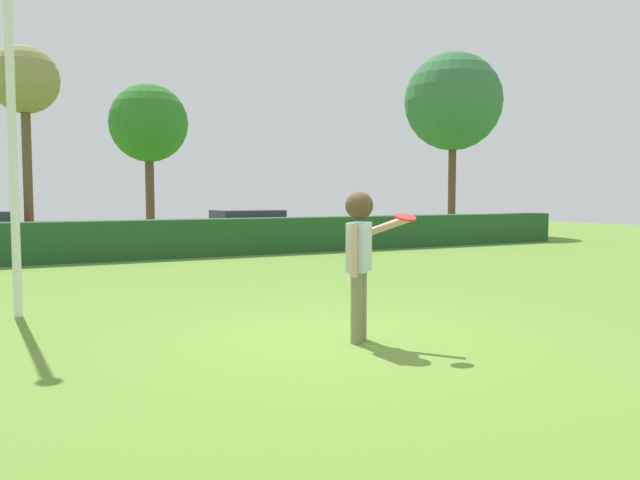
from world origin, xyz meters
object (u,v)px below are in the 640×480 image
object	(u,v)px
person	(360,247)
lamppost	(11,95)
parked_car_black	(248,227)
bare_elm_tree	(25,83)
frisbee	(405,217)
oak_tree	(149,124)
maple_tree	(453,102)

from	to	relation	value
person	lamppost	bearing A→B (deg)	135.07
parked_car_black	bare_elm_tree	size ratio (longest dim) A/B	0.66
frisbee	lamppost	size ratio (longest dim) A/B	0.04
frisbee	person	bearing A→B (deg)	129.38
parked_car_black	person	bearing A→B (deg)	-105.46
lamppost	oak_tree	distance (m)	18.05
lamppost	maple_tree	bearing A→B (deg)	34.79
lamppost	parked_car_black	size ratio (longest dim) A/B	1.34
frisbee	parked_car_black	size ratio (longest dim) A/B	0.06
person	frisbee	xyz separation A→B (m)	(0.35, -0.42, 0.36)
bare_elm_tree	lamppost	bearing A→B (deg)	-93.23
person	maple_tree	size ratio (longest dim) A/B	0.22
parked_car_black	maple_tree	bearing A→B (deg)	13.58
person	bare_elm_tree	distance (m)	16.25
frisbee	parked_car_black	bearing A→B (deg)	76.32
lamppost	maple_tree	world-z (taller)	maple_tree
maple_tree	bare_elm_tree	distance (m)	17.62
person	oak_tree	world-z (taller)	oak_tree
frisbee	oak_tree	world-z (taller)	oak_tree
frisbee	maple_tree	size ratio (longest dim) A/B	0.03
maple_tree	oak_tree	size ratio (longest dim) A/B	1.27
maple_tree	frisbee	bearing A→B (deg)	-130.74
person	bare_elm_tree	bearing A→B (deg)	100.59
bare_elm_tree	oak_tree	bearing A→B (deg)	46.49
lamppost	bare_elm_tree	xyz separation A→B (m)	(0.67, 11.90, 2.09)
person	maple_tree	world-z (taller)	maple_tree
lamppost	person	bearing A→B (deg)	-44.93
oak_tree	maple_tree	bearing A→B (deg)	-19.16
parked_car_black	maple_tree	xyz separation A→B (m)	(10.94, 2.64, 5.27)
person	parked_car_black	distance (m)	14.11
person	frisbee	bearing A→B (deg)	-50.62
maple_tree	lamppost	bearing A→B (deg)	-145.21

